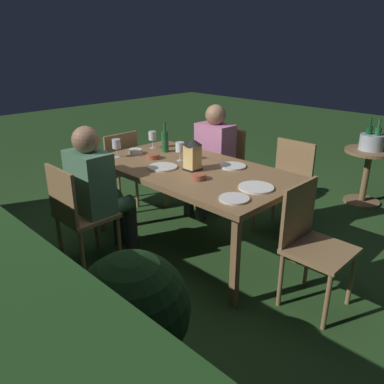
{
  "coord_description": "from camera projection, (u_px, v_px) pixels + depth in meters",
  "views": [
    {
      "loc": [
        -2.17,
        2.19,
        1.74
      ],
      "look_at": [
        0.0,
        0.0,
        0.52
      ],
      "focal_mm": 35.71,
      "sensor_mm": 36.0,
      "label": 1
    }
  ],
  "objects": [
    {
      "name": "chair_head_near",
      "position": [
        311.0,
        240.0,
        2.58
      ],
      "size": [
        0.4,
        0.42,
        0.87
      ],
      "color": "#937047",
      "rests_on": "ground"
    },
    {
      "name": "dining_table",
      "position": [
        192.0,
        174.0,
        3.25
      ],
      "size": [
        1.78,
        0.97,
        0.74
      ],
      "color": "olive",
      "rests_on": "ground"
    },
    {
      "name": "wine_glass_a",
      "position": [
        152.0,
        136.0,
        3.78
      ],
      "size": [
        0.08,
        0.08,
        0.17
      ],
      "color": "silver",
      "rests_on": "dining_table"
    },
    {
      "name": "ice_bucket",
      "position": [
        372.0,
        141.0,
        4.16
      ],
      "size": [
        0.26,
        0.26,
        0.34
      ],
      "color": "#B2B7BF",
      "rests_on": "side_table"
    },
    {
      "name": "bowl_olives",
      "position": [
        199.0,
        177.0,
        2.95
      ],
      "size": [
        0.11,
        0.11,
        0.04
      ],
      "color": "#9E5138",
      "rests_on": "dining_table"
    },
    {
      "name": "wine_glass_b",
      "position": [
        180.0,
        148.0,
        3.38
      ],
      "size": [
        0.08,
        0.08,
        0.17
      ],
      "color": "silver",
      "rests_on": "dining_table"
    },
    {
      "name": "green_bottle_on_table",
      "position": [
        165.0,
        141.0,
        3.66
      ],
      "size": [
        0.07,
        0.07,
        0.29
      ],
      "color": "#1E5B2D",
      "rests_on": "dining_table"
    },
    {
      "name": "plate_a",
      "position": [
        163.0,
        167.0,
        3.22
      ],
      "size": [
        0.25,
        0.25,
        0.01
      ],
      "primitive_type": "cylinder",
      "color": "silver",
      "rests_on": "dining_table"
    },
    {
      "name": "bowl_salad",
      "position": [
        153.0,
        156.0,
        3.47
      ],
      "size": [
        0.12,
        0.12,
        0.04
      ],
      "color": "#9E5138",
      "rests_on": "dining_table"
    },
    {
      "name": "chair_side_left_a",
      "position": [
        286.0,
        182.0,
        3.64
      ],
      "size": [
        0.42,
        0.4,
        0.87
      ],
      "color": "#937047",
      "rests_on": "ground"
    },
    {
      "name": "plate_b",
      "position": [
        233.0,
        166.0,
        3.25
      ],
      "size": [
        0.23,
        0.23,
        0.01
      ],
      "primitive_type": "cylinder",
      "color": "silver",
      "rests_on": "dining_table"
    },
    {
      "name": "chair_side_right_b",
      "position": [
        78.0,
        212.0,
        3.01
      ],
      "size": [
        0.42,
        0.4,
        0.87
      ],
      "color": "#937047",
      "rests_on": "ground"
    },
    {
      "name": "side_table",
      "position": [
        367.0,
        168.0,
        4.28
      ],
      "size": [
        0.53,
        0.53,
        0.63
      ],
      "color": "brown",
      "rests_on": "ground"
    },
    {
      "name": "potted_plant_corner",
      "position": [
        132.0,
        315.0,
        1.87
      ],
      "size": [
        0.58,
        0.58,
        0.82
      ],
      "color": "brown",
      "rests_on": "ground"
    },
    {
      "name": "plate_c",
      "position": [
        256.0,
        187.0,
        2.77
      ],
      "size": [
        0.26,
        0.26,
        0.01
      ],
      "primitive_type": "cylinder",
      "color": "white",
      "rests_on": "dining_table"
    },
    {
      "name": "chair_side_left_b",
      "position": [
        222.0,
        165.0,
        4.17
      ],
      "size": [
        0.42,
        0.4,
        0.87
      ],
      "color": "#937047",
      "rests_on": "ground"
    },
    {
      "name": "person_in_pink",
      "position": [
        211.0,
        155.0,
        3.98
      ],
      "size": [
        0.38,
        0.47,
        1.15
      ],
      "color": "#C675A3",
      "rests_on": "ground"
    },
    {
      "name": "ground_plane",
      "position": [
        192.0,
        245.0,
        3.51
      ],
      "size": [
        16.0,
        16.0,
        0.0
      ],
      "primitive_type": "plane",
      "color": "#26471E"
    },
    {
      "name": "plate_d",
      "position": [
        234.0,
        199.0,
        2.58
      ],
      "size": [
        0.21,
        0.21,
        0.01
      ],
      "primitive_type": "cylinder",
      "color": "silver",
      "rests_on": "dining_table"
    },
    {
      "name": "lantern_centerpiece",
      "position": [
        192.0,
        153.0,
        3.12
      ],
      "size": [
        0.15,
        0.15,
        0.27
      ],
      "color": "black",
      "rests_on": "dining_table"
    },
    {
      "name": "wine_glass_c",
      "position": [
        116.0,
        145.0,
        3.48
      ],
      "size": [
        0.08,
        0.08,
        0.17
      ],
      "color": "silver",
      "rests_on": "dining_table"
    },
    {
      "name": "bowl_bread",
      "position": [
        135.0,
        151.0,
        3.62
      ],
      "size": [
        0.12,
        0.12,
        0.04
      ],
      "color": "silver",
      "rests_on": "dining_table"
    },
    {
      "name": "chair_head_far",
      "position": [
        117.0,
        167.0,
        4.08
      ],
      "size": [
        0.4,
        0.42,
        0.87
      ],
      "color": "#937047",
      "rests_on": "ground"
    },
    {
      "name": "person_in_green",
      "position": [
        98.0,
        188.0,
        3.09
      ],
      "size": [
        0.38,
        0.47,
        1.15
      ],
      "color": "#4C7A5B",
      "rests_on": "ground"
    }
  ]
}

